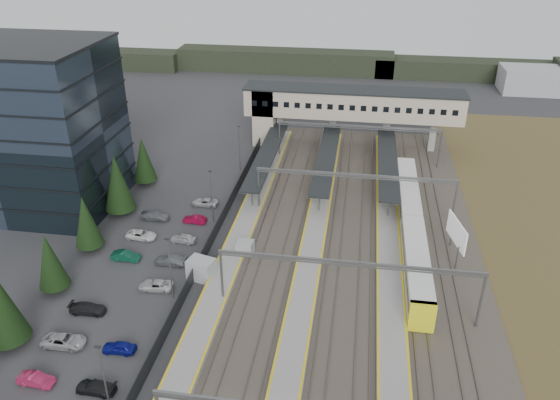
% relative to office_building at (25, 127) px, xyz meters
% --- Properties ---
extents(ground, '(220.00, 220.00, 0.00)m').
position_rel_office_building_xyz_m(ground, '(36.00, -12.00, -12.19)').
color(ground, '#2B2B2D').
rests_on(ground, ground).
extents(office_building, '(24.30, 18.30, 24.30)m').
position_rel_office_building_xyz_m(office_building, '(0.00, 0.00, 0.00)').
color(office_building, '#324052').
rests_on(office_building, ground).
extents(conifer_row, '(4.42, 49.82, 9.50)m').
position_rel_office_building_xyz_m(conifer_row, '(14.00, -15.86, -7.36)').
color(conifer_row, black).
rests_on(conifer_row, ground).
extents(car_park, '(10.43, 44.47, 1.26)m').
position_rel_office_building_xyz_m(car_park, '(22.62, -19.41, -11.60)').
color(car_park, '#9D9CA1').
rests_on(car_park, ground).
extents(lampposts, '(0.50, 53.25, 8.07)m').
position_rel_office_building_xyz_m(lampposts, '(28.00, -10.75, -7.86)').
color(lampposts, slate).
rests_on(lampposts, ground).
extents(fence, '(0.08, 90.00, 2.00)m').
position_rel_office_building_xyz_m(fence, '(29.50, -7.00, -11.19)').
color(fence, '#26282B').
rests_on(fence, ground).
extents(relay_cabin_near, '(3.63, 3.05, 2.61)m').
position_rel_office_building_xyz_m(relay_cabin_near, '(30.25, -15.74, -10.89)').
color(relay_cabin_near, '#96989A').
rests_on(relay_cabin_near, ground).
extents(relay_cabin_far, '(2.29, 1.97, 1.97)m').
position_rel_office_building_xyz_m(relay_cabin_far, '(34.43, -9.85, -11.21)').
color(relay_cabin_far, '#96989A').
rests_on(relay_cabin_far, ground).
extents(rail_corridor, '(34.00, 90.00, 0.92)m').
position_rel_office_building_xyz_m(rail_corridor, '(45.34, -7.00, -11.90)').
color(rail_corridor, '#353129').
rests_on(rail_corridor, ground).
extents(canopies, '(23.10, 30.00, 3.28)m').
position_rel_office_building_xyz_m(canopies, '(43.00, 15.00, -8.27)').
color(canopies, black).
rests_on(canopies, ground).
extents(footbridge, '(40.40, 6.40, 11.20)m').
position_rel_office_building_xyz_m(footbridge, '(43.70, 30.00, -4.26)').
color(footbridge, '#B6A78F').
rests_on(footbridge, ground).
extents(gantries, '(28.40, 62.28, 7.17)m').
position_rel_office_building_xyz_m(gantries, '(48.00, -9.00, -6.20)').
color(gantries, slate).
rests_on(gantries, ground).
extents(train, '(2.79, 38.83, 3.52)m').
position_rel_office_building_xyz_m(train, '(56.00, -2.80, -10.19)').
color(train, silver).
rests_on(train, ground).
extents(billboard, '(1.52, 6.27, 5.50)m').
position_rel_office_building_xyz_m(billboard, '(61.19, -6.53, -8.47)').
color(billboard, slate).
rests_on(billboard, ground).
extents(treeline_far, '(170.00, 19.00, 7.00)m').
position_rel_office_building_xyz_m(treeline_far, '(59.81, 80.28, -9.24)').
color(treeline_far, black).
rests_on(treeline_far, ground).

